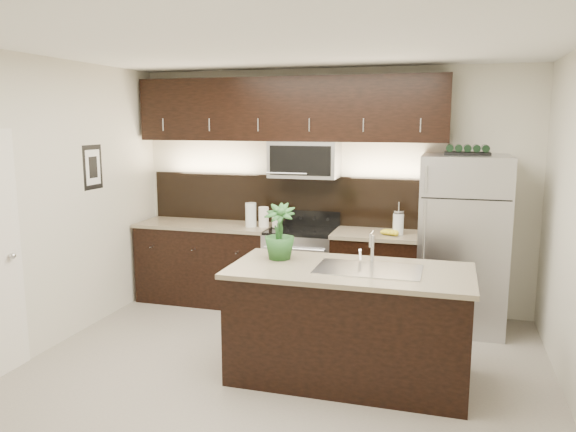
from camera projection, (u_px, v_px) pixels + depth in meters
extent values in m
plane|color=gray|center=(279.00, 375.00, 4.74)|extent=(4.50, 4.50, 0.00)
cube|color=beige|center=(330.00, 189.00, 6.41)|extent=(4.50, 0.02, 2.70)
cube|color=beige|center=(152.00, 288.00, 2.62)|extent=(4.50, 0.02, 2.70)
cube|color=beige|center=(44.00, 206.00, 5.13)|extent=(0.02, 4.00, 2.70)
cube|color=white|center=(278.00, 44.00, 4.29)|extent=(4.50, 4.00, 0.02)
sphere|color=silver|center=(12.00, 256.00, 4.72)|extent=(0.06, 0.06, 0.06)
cube|color=black|center=(93.00, 167.00, 5.79)|extent=(0.01, 0.32, 0.46)
cube|color=white|center=(93.00, 167.00, 5.79)|extent=(0.00, 0.24, 0.36)
cube|color=black|center=(207.00, 264.00, 6.65)|extent=(1.57, 0.62, 0.90)
cube|color=black|center=(387.00, 277.00, 6.07)|extent=(1.16, 0.62, 0.90)
cube|color=#B2B2B7|center=(302.00, 271.00, 6.33)|extent=(0.76, 0.62, 0.90)
cube|color=black|center=(302.00, 231.00, 6.25)|extent=(0.76, 0.60, 0.03)
cube|color=tan|center=(206.00, 225.00, 6.57)|extent=(1.59, 0.65, 0.04)
cube|color=tan|center=(389.00, 235.00, 5.99)|extent=(1.18, 0.65, 0.04)
cube|color=black|center=(291.00, 199.00, 6.54)|extent=(3.49, 0.02, 0.56)
cube|color=#B2B2B7|center=(305.00, 159.00, 6.23)|extent=(0.76, 0.40, 0.40)
cube|color=black|center=(288.00, 109.00, 6.22)|extent=(3.49, 0.33, 0.70)
cube|color=black|center=(349.00, 326.00, 4.64)|extent=(1.90, 0.90, 0.90)
cube|color=tan|center=(350.00, 271.00, 4.56)|extent=(1.96, 0.96, 0.04)
cube|color=silver|center=(368.00, 269.00, 4.51)|extent=(0.84, 0.50, 0.01)
cylinder|color=silver|center=(372.00, 249.00, 4.69)|extent=(0.03, 0.03, 0.24)
cylinder|color=silver|center=(372.00, 234.00, 4.60)|extent=(0.02, 0.14, 0.02)
cylinder|color=silver|center=(370.00, 241.00, 4.54)|extent=(0.02, 0.02, 0.10)
cube|color=#B2B2B7|center=(462.00, 243.00, 5.73)|extent=(0.86, 0.78, 1.79)
cube|color=black|center=(467.00, 154.00, 5.58)|extent=(0.44, 0.27, 0.03)
cylinder|color=black|center=(450.00, 148.00, 5.62)|extent=(0.07, 0.25, 0.07)
cylinder|color=black|center=(459.00, 148.00, 5.59)|extent=(0.07, 0.25, 0.07)
cylinder|color=black|center=(467.00, 148.00, 5.57)|extent=(0.07, 0.25, 0.07)
cylinder|color=black|center=(476.00, 148.00, 5.55)|extent=(0.07, 0.25, 0.07)
cylinder|color=black|center=(485.00, 149.00, 5.52)|extent=(0.07, 0.25, 0.07)
imported|color=#215120|center=(279.00, 232.00, 4.83)|extent=(0.29, 0.29, 0.48)
cylinder|color=silver|center=(251.00, 215.00, 6.34)|extent=(0.12, 0.12, 0.27)
cylinder|color=white|center=(264.00, 217.00, 6.33)|extent=(0.11, 0.11, 0.23)
cylinder|color=white|center=(277.00, 219.00, 6.32)|extent=(0.10, 0.10, 0.19)
cylinder|color=silver|center=(398.00, 224.00, 5.89)|extent=(0.11, 0.11, 0.22)
cylinder|color=silver|center=(399.00, 212.00, 5.87)|extent=(0.12, 0.12, 0.02)
cylinder|color=silver|center=(399.00, 207.00, 5.86)|extent=(0.01, 0.01, 0.09)
ellipsoid|color=gold|center=(386.00, 231.00, 5.91)|extent=(0.25, 0.22, 0.06)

